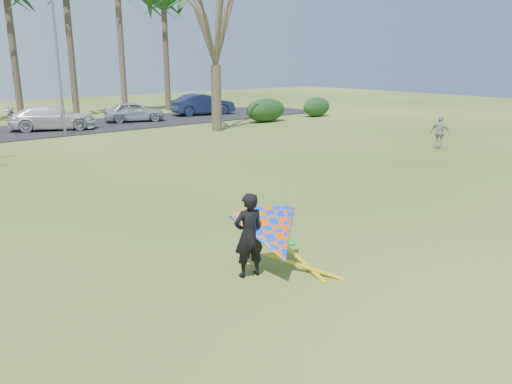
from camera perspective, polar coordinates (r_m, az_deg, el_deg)
ground at (r=11.66m, az=6.30°, el=-7.22°), size 100.00×100.00×0.00m
parking_strip at (r=33.68m, az=-25.85°, el=6.15°), size 46.00×7.00×0.06m
bare_tree_right at (r=31.14m, az=-4.73°, el=19.05°), size 6.27×6.27×9.21m
streetlight at (r=31.11m, az=-21.45°, el=14.22°), size 2.28×0.18×8.00m
hedge_near at (r=35.54m, az=1.13°, el=9.32°), size 3.27×1.48×1.64m
hedge_far at (r=39.18m, az=6.94°, el=9.63°), size 2.62×1.23×1.45m
car_3 at (r=33.66m, az=-22.23°, el=7.86°), size 5.51×3.83×1.48m
car_4 at (r=36.29m, az=-13.76°, el=8.92°), size 4.41×2.86×1.40m
car_5 at (r=39.84m, az=-6.08°, el=9.94°), size 5.12×2.57×1.61m
pedestrian_b at (r=26.35m, az=20.30°, el=6.39°), size 0.47×1.00×1.67m
kite_flyer at (r=10.34m, az=1.64°, el=-5.03°), size 2.13×2.39×2.02m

